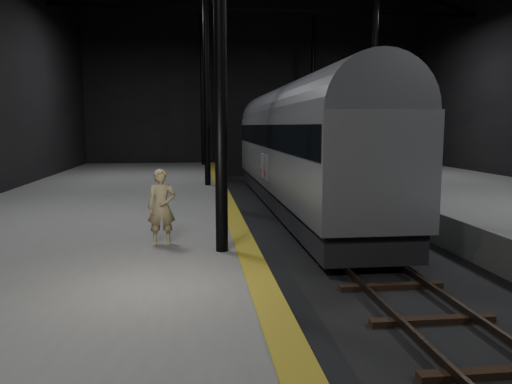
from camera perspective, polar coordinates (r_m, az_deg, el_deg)
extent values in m
plane|color=black|center=(15.49, 9.59, -6.16)|extent=(44.00, 44.00, 0.00)
cube|color=#565654|center=(15.09, -18.94, -4.89)|extent=(9.00, 43.80, 1.00)
cube|color=olive|center=(14.69, -2.59, -2.80)|extent=(0.50, 43.80, 0.01)
cube|color=#3F3328|center=(15.26, 7.00, -5.66)|extent=(0.08, 43.00, 0.14)
cube|color=#3F3328|center=(15.66, 12.14, -5.43)|extent=(0.08, 43.00, 0.14)
cube|color=black|center=(15.47, 9.59, -5.95)|extent=(2.40, 42.00, 0.12)
cylinder|color=black|center=(10.69, -4.16, 20.25)|extent=(0.26, 0.26, 10.00)
cylinder|color=black|center=(22.54, -5.68, 13.53)|extent=(0.26, 0.26, 10.00)
cylinder|color=black|center=(23.96, 13.31, 13.02)|extent=(0.26, 0.26, 10.00)
cylinder|color=black|center=(34.50, -6.14, 11.45)|extent=(0.26, 0.26, 10.00)
cylinder|color=black|center=(35.44, 6.49, 11.35)|extent=(0.26, 0.26, 10.00)
cube|color=black|center=(29.43, 1.82, 20.04)|extent=(23.60, 0.15, 0.18)
cube|color=#ADAFB5|center=(21.54, 4.71, 4.61)|extent=(2.89, 19.93, 2.99)
cube|color=black|center=(21.72, 4.65, -0.33)|extent=(2.64, 19.53, 0.85)
cube|color=black|center=(21.52, 4.73, 6.46)|extent=(2.95, 19.63, 0.90)
cylinder|color=slate|center=(21.52, 4.75, 8.59)|extent=(2.83, 19.73, 2.83)
cube|color=black|center=(15.13, 9.95, -5.34)|extent=(1.79, 2.19, 0.35)
cube|color=black|center=(28.58, 1.85, 0.85)|extent=(1.79, 2.19, 0.35)
cube|color=silver|center=(20.35, 1.18, 2.77)|extent=(0.04, 0.75, 1.05)
cube|color=silver|center=(21.53, 0.73, 3.04)|extent=(0.04, 0.75, 1.05)
cylinder|color=red|center=(20.55, 1.05, 2.12)|extent=(0.03, 0.26, 0.26)
cylinder|color=red|center=(21.73, 0.61, 2.42)|extent=(0.03, 0.26, 0.26)
imported|color=tan|center=(11.31, -10.73, -1.71)|extent=(0.64, 0.44, 1.70)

